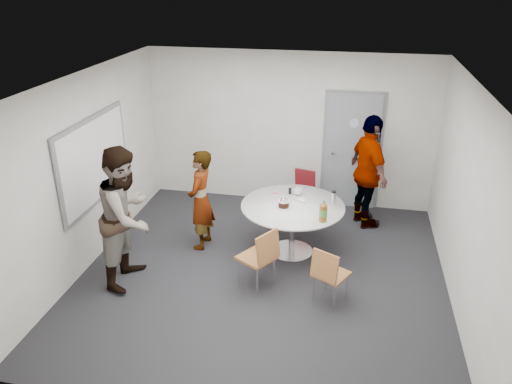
% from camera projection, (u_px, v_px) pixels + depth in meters
% --- Properties ---
extents(floor, '(5.00, 5.00, 0.00)m').
position_uv_depth(floor, '(263.00, 274.00, 7.02)').
color(floor, '#232327').
rests_on(floor, ground).
extents(ceiling, '(5.00, 5.00, 0.00)m').
position_uv_depth(ceiling, '(264.00, 82.00, 5.91)').
color(ceiling, silver).
rests_on(ceiling, wall_back).
extents(wall_back, '(5.00, 0.00, 5.00)m').
position_uv_depth(wall_back, '(289.00, 130.00, 8.70)').
color(wall_back, beige).
rests_on(wall_back, floor).
extents(wall_left, '(0.00, 5.00, 5.00)m').
position_uv_depth(wall_left, '(86.00, 172.00, 6.91)').
color(wall_left, beige).
rests_on(wall_left, floor).
extents(wall_right, '(0.00, 5.00, 5.00)m').
position_uv_depth(wall_right, '(467.00, 202.00, 6.02)').
color(wall_right, beige).
rests_on(wall_right, floor).
extents(wall_front, '(5.00, 0.00, 5.00)m').
position_uv_depth(wall_front, '(210.00, 302.00, 4.23)').
color(wall_front, beige).
rests_on(wall_front, floor).
extents(door, '(1.02, 0.17, 2.12)m').
position_uv_depth(door, '(352.00, 152.00, 8.62)').
color(door, gray).
rests_on(door, wall_back).
extents(whiteboard, '(0.04, 1.90, 1.25)m').
position_uv_depth(whiteboard, '(95.00, 160.00, 7.04)').
color(whiteboard, gray).
rests_on(whiteboard, wall_left).
extents(table, '(1.51, 1.51, 1.11)m').
position_uv_depth(table, '(294.00, 212.00, 7.28)').
color(table, white).
rests_on(table, floor).
extents(chair_near_left, '(0.60, 0.59, 0.88)m').
position_uv_depth(chair_near_left, '(262.00, 254.00, 6.49)').
color(chair_near_left, brown).
rests_on(chair_near_left, floor).
extents(chair_near_right, '(0.52, 0.54, 0.80)m').
position_uv_depth(chair_near_right, '(328.00, 272.00, 6.20)').
color(chair_near_right, brown).
rests_on(chair_near_right, floor).
extents(chair_far, '(0.46, 0.49, 0.80)m').
position_uv_depth(chair_far, '(303.00, 188.00, 8.55)').
color(chair_far, maroon).
rests_on(chair_far, floor).
extents(person_main, '(0.39, 0.58, 1.55)m').
position_uv_depth(person_main, '(201.00, 200.00, 7.43)').
color(person_main, '#A5C6EA').
rests_on(person_main, floor).
extents(person_left, '(0.76, 0.96, 1.92)m').
position_uv_depth(person_left, '(127.00, 216.00, 6.55)').
color(person_left, white).
rests_on(person_left, floor).
extents(person_right, '(0.89, 1.19, 1.88)m').
position_uv_depth(person_right, '(368.00, 172.00, 7.99)').
color(person_right, black).
rests_on(person_right, floor).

